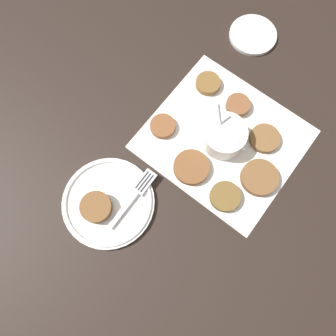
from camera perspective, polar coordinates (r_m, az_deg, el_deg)
ground_plane at (r=0.81m, az=9.34°, el=4.67°), size 4.00×4.00×0.00m
napkin at (r=0.81m, az=9.72°, el=4.98°), size 0.38×0.36×0.00m
sauce_bowl at (r=0.78m, az=9.66°, el=5.47°), size 0.11×0.10×0.11m
fritter_0 at (r=0.82m, az=16.47°, el=4.97°), size 0.07×0.07×0.01m
fritter_1 at (r=0.86m, az=6.98°, el=14.44°), size 0.06×0.06×0.02m
fritter_2 at (r=0.77m, az=4.08°, el=0.14°), size 0.08×0.08×0.02m
fritter_3 at (r=0.76m, az=9.91°, el=-4.91°), size 0.07×0.07×0.02m
fritter_4 at (r=0.80m, az=-0.92°, el=7.30°), size 0.06×0.06×0.01m
fritter_5 at (r=0.84m, az=12.07°, el=10.67°), size 0.06×0.06×0.02m
fritter_6 at (r=0.79m, az=15.62°, el=-1.61°), size 0.09×0.09×0.02m
serving_plate at (r=0.76m, az=-10.36°, el=-5.91°), size 0.21×0.21×0.02m
fritter_on_plate at (r=0.74m, az=-12.41°, el=-6.67°), size 0.07×0.07×0.02m
fork at (r=0.75m, az=-5.56°, el=-4.32°), size 0.04×0.16×0.00m
extra_saucer at (r=0.97m, az=14.57°, el=21.50°), size 0.13×0.13×0.01m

